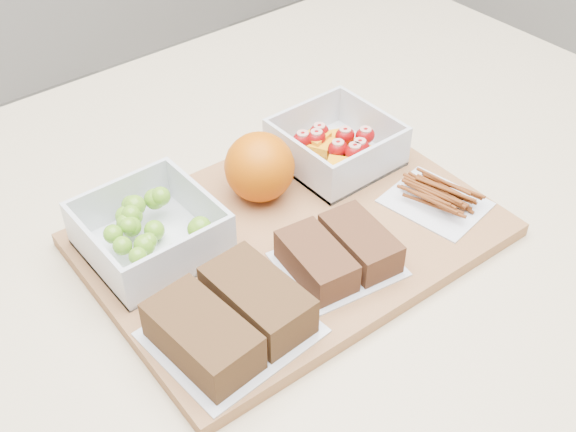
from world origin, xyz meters
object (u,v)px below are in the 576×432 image
(fruit_container, at_px, (336,147))
(sandwich_bag_left, at_px, (231,318))
(grape_container, at_px, (150,231))
(pretzel_bag, at_px, (437,195))
(orange, at_px, (260,167))
(cutting_board, at_px, (292,235))
(sandwich_bag_center, at_px, (338,253))

(fruit_container, xyz_separation_m, sandwich_bag_left, (-0.25, -0.14, 0.00))
(grape_container, relative_size, pretzel_bag, 1.08)
(fruit_container, bearing_deg, orange, 177.51)
(grape_container, xyz_separation_m, sandwich_bag_left, (-0.00, -0.15, -0.00))
(grape_container, bearing_deg, cutting_board, -28.16)
(cutting_board, relative_size, grape_container, 3.30)
(fruit_container, relative_size, sandwich_bag_center, 0.97)
(orange, height_order, sandwich_bag_left, orange)
(grape_container, height_order, sandwich_bag_center, grape_container)
(grape_container, bearing_deg, sandwich_bag_left, -91.38)
(sandwich_bag_center, distance_m, pretzel_bag, 0.15)
(grape_container, bearing_deg, orange, -0.65)
(sandwich_bag_center, bearing_deg, fruit_container, 49.06)
(grape_container, relative_size, sandwich_bag_left, 0.87)
(grape_container, height_order, fruit_container, grape_container)
(orange, distance_m, pretzel_bag, 0.20)
(grape_container, height_order, sandwich_bag_left, grape_container)
(orange, bearing_deg, fruit_container, -2.49)
(cutting_board, height_order, orange, orange)
(orange, distance_m, sandwich_bag_left, 0.21)
(sandwich_bag_center, height_order, pretzel_bag, sandwich_bag_center)
(cutting_board, xyz_separation_m, grape_container, (-0.13, 0.07, 0.03))
(cutting_board, xyz_separation_m, sandwich_bag_center, (0.00, -0.07, 0.03))
(cutting_board, height_order, pretzel_bag, pretzel_bag)
(sandwich_bag_center, xyz_separation_m, pretzel_bag, (0.15, 0.00, -0.01))
(grape_container, height_order, orange, orange)
(orange, height_order, pretzel_bag, orange)
(orange, xyz_separation_m, pretzel_bag, (0.14, -0.14, -0.03))
(fruit_container, height_order, orange, orange)
(grape_container, relative_size, sandwich_bag_center, 0.99)
(sandwich_bag_left, bearing_deg, fruit_container, 28.98)
(sandwich_bag_center, bearing_deg, pretzel_bag, 1.55)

